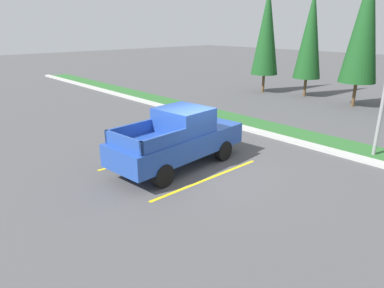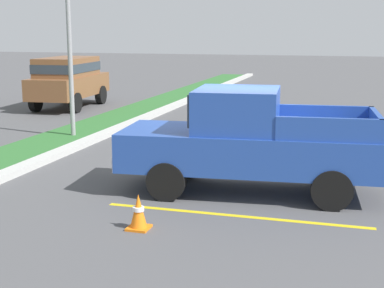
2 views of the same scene
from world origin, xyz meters
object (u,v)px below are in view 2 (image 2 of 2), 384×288
pickup_truck_main (249,142)px  street_light (74,19)px  traffic_cone (138,212)px  suv_distant (68,78)px

pickup_truck_main → street_light: (4.38, 6.10, 2.50)m
pickup_truck_main → traffic_cone: size_ratio=8.96×
suv_distant → street_light: (-5.85, -3.47, 2.31)m
suv_distant → street_light: bearing=-149.4°
suv_distant → traffic_cone: (-12.88, -8.24, -0.95)m
suv_distant → traffic_cone: 15.32m
street_light → traffic_cone: bearing=-145.8°
suv_distant → traffic_cone: bearing=-147.4°
suv_distant → street_light: size_ratio=0.79×
street_light → traffic_cone: street_light is taller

